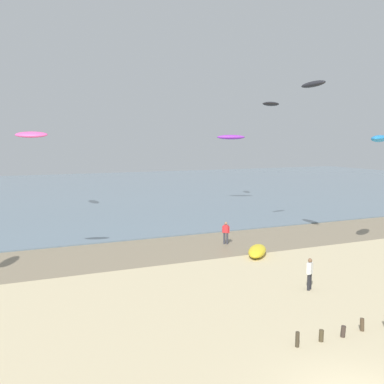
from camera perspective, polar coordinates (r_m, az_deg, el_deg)
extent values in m
cube|color=#84755B|center=(32.06, -5.22, -7.55)|extent=(120.00, 7.45, 0.01)
cube|color=slate|center=(69.36, -15.39, 0.02)|extent=(160.00, 70.00, 0.10)
cylinder|color=#3D3526|center=(18.35, 13.40, -17.96)|extent=(0.16, 0.17, 0.60)
cylinder|color=#463C28|center=(19.05, 16.29, -17.31)|extent=(0.21, 0.20, 0.48)
cylinder|color=#3D322B|center=(19.68, 18.87, -16.61)|extent=(0.21, 0.20, 0.48)
cylinder|color=#4C3C2A|center=(20.49, 21.04, -15.63)|extent=(0.19, 0.19, 0.55)
cylinder|color=#232328|center=(24.60, 14.77, -11.16)|extent=(0.16, 0.16, 0.88)
cylinder|color=#232328|center=(24.80, 14.95, -11.02)|extent=(0.16, 0.16, 0.88)
cube|color=white|center=(24.49, 14.92, -9.44)|extent=(0.42, 0.38, 0.60)
sphere|color=brown|center=(24.38, 14.95, -8.49)|extent=(0.22, 0.22, 0.22)
cylinder|color=white|center=(24.29, 14.72, -9.69)|extent=(0.09, 0.09, 0.52)
cylinder|color=white|center=(24.72, 15.10, -9.41)|extent=(0.09, 0.09, 0.52)
cylinder|color=#383842|center=(33.98, 4.18, -5.96)|extent=(0.16, 0.16, 0.88)
cylinder|color=#383842|center=(33.93, 4.55, -5.98)|extent=(0.16, 0.16, 0.88)
cube|color=red|center=(33.80, 4.38, -4.75)|extent=(0.42, 0.40, 0.60)
sphere|color=#9E7051|center=(33.72, 4.38, -4.05)|extent=(0.22, 0.22, 0.22)
cylinder|color=red|center=(33.86, 3.98, -4.81)|extent=(0.09, 0.09, 0.52)
cylinder|color=red|center=(33.76, 4.78, -4.85)|extent=(0.09, 0.09, 0.52)
ellipsoid|color=yellow|center=(30.96, 8.38, -7.51)|extent=(2.88, 3.22, 0.64)
ellipsoid|color=black|center=(32.34, 15.32, 13.23)|extent=(1.02, 2.58, 0.60)
ellipsoid|color=purple|center=(54.12, 5.03, 7.05)|extent=(3.54, 2.34, 0.64)
ellipsoid|color=black|center=(38.64, 10.12, 11.10)|extent=(2.02, 1.09, 0.45)
ellipsoid|color=#2384D1|center=(32.56, 22.96, 6.35)|extent=(2.97, 2.44, 0.53)
ellipsoid|color=white|center=(58.72, 5.96, 6.98)|extent=(1.82, 2.95, 0.51)
ellipsoid|color=#E54C99|center=(28.68, -19.97, 6.95)|extent=(2.05, 1.23, 0.54)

